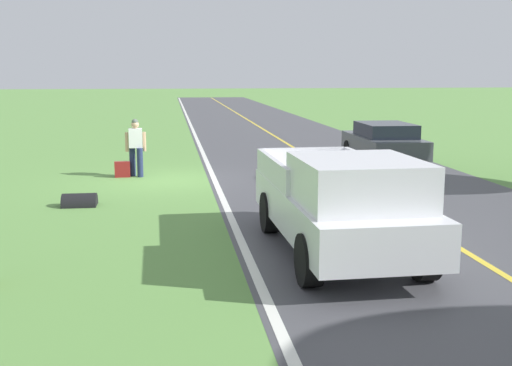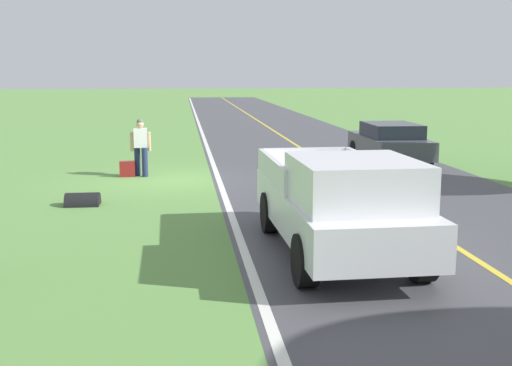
{
  "view_description": "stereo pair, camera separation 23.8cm",
  "coord_description": "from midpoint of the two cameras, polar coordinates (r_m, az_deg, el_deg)",
  "views": [
    {
      "loc": [
        -0.01,
        18.66,
        3.16
      ],
      "look_at": [
        -1.67,
        6.53,
        1.02
      ],
      "focal_mm": 44.98,
      "sensor_mm": 36.0,
      "label": 1
    },
    {
      "loc": [
        -0.25,
        18.69,
        3.16
      ],
      "look_at": [
        -1.67,
        6.53,
        1.02
      ],
      "focal_mm": 44.98,
      "sensor_mm": 36.0,
      "label": 2
    }
  ],
  "objects": [
    {
      "name": "road_surface",
      "position": [
        19.61,
        8.35,
        0.55
      ],
      "size": [
        8.09,
        120.0,
        0.0
      ],
      "primitive_type": "cube",
      "color": "#47474C",
      "rests_on": "ground"
    },
    {
      "name": "pickup_truck_passing",
      "position": [
        11.0,
        8.09,
        -1.68
      ],
      "size": [
        2.18,
        5.44,
        1.82
      ],
      "color": "silver",
      "rests_on": "ground"
    },
    {
      "name": "ground_plane",
      "position": [
        18.95,
        -6.97,
        0.25
      ],
      "size": [
        200.0,
        200.0,
        0.0
      ],
      "primitive_type": "plane",
      "color": "#609347"
    },
    {
      "name": "hitchhiker_walking",
      "position": [
        19.74,
        -9.89,
        3.44
      ],
      "size": [
        0.62,
        0.51,
        1.75
      ],
      "color": "navy",
      "rests_on": "ground"
    },
    {
      "name": "lane_centre_line",
      "position": [
        19.61,
        8.35,
        0.56
      ],
      "size": [
        0.14,
        117.6,
        0.0
      ],
      "primitive_type": "cube",
      "color": "gold",
      "rests_on": "ground"
    },
    {
      "name": "sedan_near_oncoming",
      "position": [
        22.56,
        12.1,
        3.58
      ],
      "size": [
        2.01,
        4.44,
        1.41
      ],
      "color": "#4C5156",
      "rests_on": "ground"
    },
    {
      "name": "suitcase_carried",
      "position": [
        19.76,
        -11.04,
        1.23
      ],
      "size": [
        0.47,
        0.23,
        0.47
      ],
      "primitive_type": "cube",
      "rotation": [
        0.0,
        0.0,
        1.64
      ],
      "color": "maroon",
      "rests_on": "ground"
    },
    {
      "name": "lane_edge_line",
      "position": [
        18.98,
        -2.99,
        0.34
      ],
      "size": [
        0.16,
        117.6,
        0.0
      ],
      "primitive_type": "cube",
      "color": "silver",
      "rests_on": "ground"
    },
    {
      "name": "drainage_culvert",
      "position": [
        15.84,
        -14.73,
        -1.91
      ],
      "size": [
        0.8,
        0.6,
        0.6
      ],
      "primitive_type": "cylinder",
      "rotation": [
        0.0,
        1.57,
        0.0
      ],
      "color": "black",
      "rests_on": "ground"
    }
  ]
}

